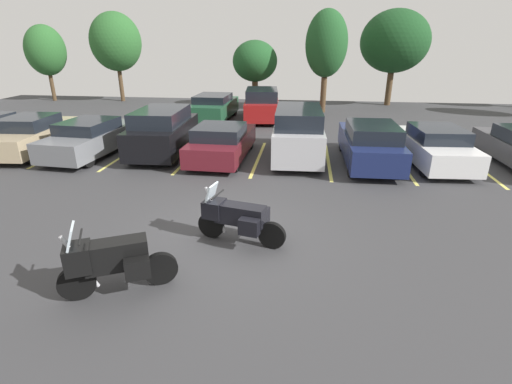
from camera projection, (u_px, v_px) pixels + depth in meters
ground at (228, 235)px, 9.33m from camera, size 44.00×44.00×0.10m
motorcycle_touring at (237, 217)px, 8.71m from camera, size 2.11×1.00×1.36m
motorcycle_second at (112, 260)px, 6.92m from camera, size 1.96×1.25×1.47m
parking_stripes at (225, 157)px, 15.32m from camera, size 24.69×4.81×0.01m
car_tan at (34, 134)px, 15.82m from camera, size 2.15×4.96×1.50m
car_grey at (92, 137)px, 15.47m from camera, size 2.23×5.02×1.42m
car_black at (163, 132)px, 15.38m from camera, size 2.06×4.47×1.84m
car_maroon at (222, 142)px, 14.87m from camera, size 2.03×4.61×1.38m
car_silver at (298, 133)px, 14.79m from camera, size 1.97×4.75×2.00m
car_navy at (370, 144)px, 14.20m from camera, size 1.90×4.82×1.58m
car_white at (434, 146)px, 14.24m from camera, size 2.09×4.68×1.42m
car_far_green at (214, 107)px, 21.98m from camera, size 2.08×4.69×1.47m
car_far_red at (262, 105)px, 21.94m from camera, size 2.30×4.58×1.78m
tree_left at (116, 42)px, 27.53m from camera, size 3.59×3.59×6.21m
tree_far_left at (45, 51)px, 27.92m from camera, size 2.81×2.81×5.37m
tree_center at (326, 44)px, 23.17m from camera, size 2.55×2.55×6.08m
tree_center_right at (255, 61)px, 25.19m from camera, size 2.93×2.93×4.34m
tree_right at (395, 42)px, 25.75m from camera, size 4.56×4.56×6.27m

